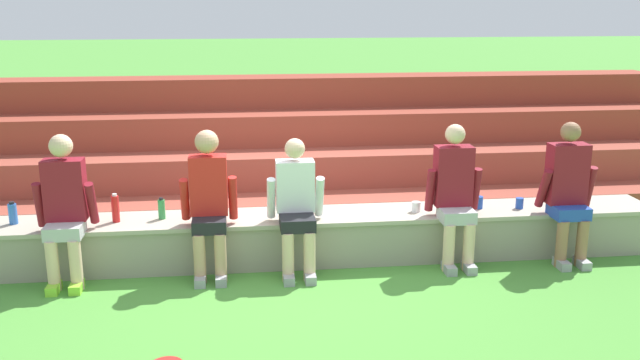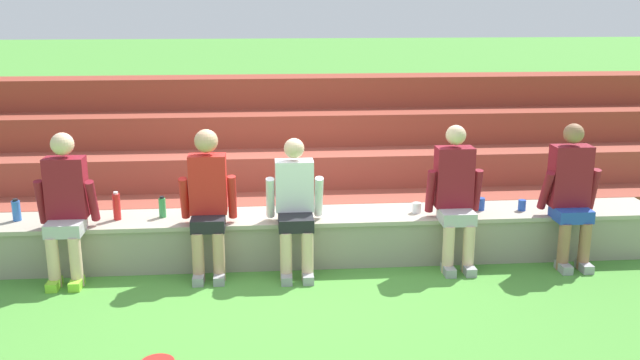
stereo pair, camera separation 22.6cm
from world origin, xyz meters
The scene contains 14 objects.
ground_plane centered at (0.00, 0.00, 0.00)m, with size 80.00×80.00×0.00m, color #4C9338.
stone_seating_wall centered at (0.00, 0.29, 0.25)m, with size 7.47×0.62×0.47m.
brick_bleachers centered at (0.00, 2.29, 0.58)m, with size 10.30×2.25×1.54m.
person_far_left centered at (-1.99, -0.01, 0.72)m, with size 0.54×0.52×1.36m.
person_left_of_center centered at (-0.72, 0.01, 0.73)m, with size 0.52×0.53×1.37m.
person_center centered at (0.09, 0.00, 0.66)m, with size 0.54×0.59×1.27m.
person_right_of_center centered at (1.62, 0.02, 0.72)m, with size 0.53×0.53×1.37m.
person_far_right centered at (2.73, -0.03, 0.72)m, with size 0.55×0.48×1.38m.
water_bottle_mid_right centered at (-2.55, 0.33, 0.57)m, with size 0.08×0.08×0.22m.
water_bottle_mid_left centered at (-1.18, 0.32, 0.57)m, with size 0.07×0.07×0.21m.
water_bottle_center_gap centered at (-1.60, 0.27, 0.60)m, with size 0.07×0.07×0.28m.
plastic_cup_right_end centered at (1.95, 0.29, 0.53)m, with size 0.09×0.09×0.12m, color blue.
plastic_cup_left_end centered at (1.30, 0.25, 0.52)m, with size 0.09×0.09×0.10m, color white.
plastic_cup_middle centered at (2.36, 0.24, 0.52)m, with size 0.08×0.08×0.11m, color blue.
Camera 1 is at (-0.43, -6.19, 2.52)m, focal length 39.06 mm.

